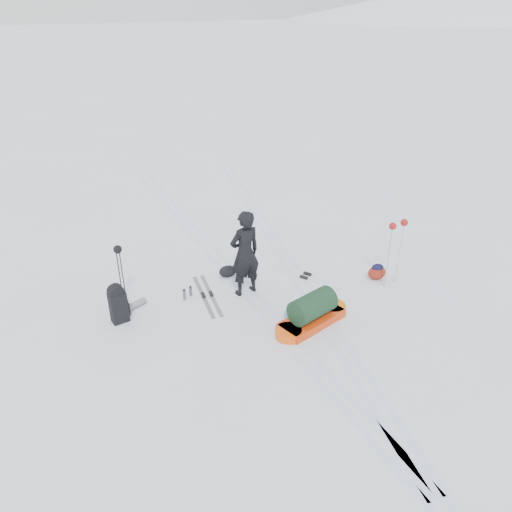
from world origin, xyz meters
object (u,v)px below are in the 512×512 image
(expedition_rucksack, at_px, (120,303))
(ski_poles_black, at_px, (119,257))
(skier, at_px, (245,253))
(pulk_sled, at_px, (312,313))

(expedition_rucksack, distance_m, ski_poles_black, 0.90)
(skier, xyz_separation_m, ski_poles_black, (-2.42, 0.51, 0.17))
(pulk_sled, height_order, ski_poles_black, ski_poles_black)
(skier, relative_size, ski_poles_black, 1.39)
(expedition_rucksack, bearing_deg, skier, -11.62)
(pulk_sled, xyz_separation_m, ski_poles_black, (-3.19, 2.04, 0.84))
(skier, distance_m, ski_poles_black, 2.48)
(skier, xyz_separation_m, expedition_rucksack, (-2.56, -0.01, -0.56))
(skier, relative_size, expedition_rucksack, 2.32)
(pulk_sled, xyz_separation_m, expedition_rucksack, (-3.33, 1.53, 0.12))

